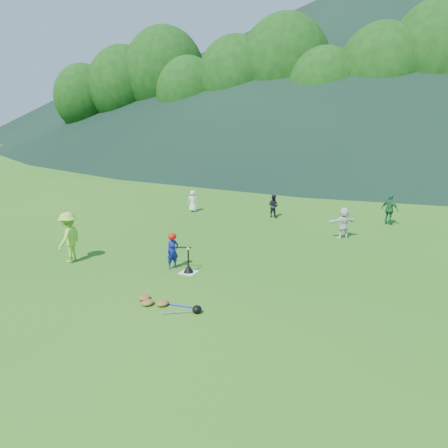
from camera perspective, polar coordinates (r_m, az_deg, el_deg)
name	(u,v)px	position (r m, az deg, el deg)	size (l,w,h in m)	color
ground	(189,273)	(12.89, -4.65, -6.36)	(120.00, 120.00, 0.00)	#216316
home_plate	(189,272)	(12.88, -4.65, -6.32)	(0.45, 0.45, 0.02)	silver
baseball	(188,249)	(12.65, -4.71, -3.23)	(0.08, 0.08, 0.08)	white
batter_child	(173,251)	(13.12, -6.72, -3.56)	(0.39, 0.26, 1.07)	navy
adult_coach	(69,237)	(14.41, -19.61, -1.62)	(1.02, 0.59, 1.59)	#97D73F
fielder_a	(193,201)	(20.76, -4.10, 3.01)	(0.50, 0.32, 1.02)	silver
fielder_b	(273,206)	(19.72, 6.45, 2.38)	(0.50, 0.39, 1.03)	black
fielder_c	(390,210)	(19.48, 20.83, 1.76)	(0.75, 0.31, 1.28)	#1E6437
fielder_d	(344,223)	(16.80, 15.34, 0.14)	(1.08, 0.35, 1.17)	white
batting_tee	(189,269)	(12.84, -4.66, -5.82)	(0.30, 0.30, 0.68)	black
batter_gear	(173,237)	(12.98, -6.69, -1.75)	(0.73, 0.26, 0.44)	red
equipment_pile	(162,303)	(10.83, -8.06, -10.20)	(1.80, 0.71, 0.19)	olive
outfield_fence	(348,160)	(39.15, 15.84, 8.02)	(70.07, 0.08, 1.33)	gray
tree_line	(366,73)	(44.87, 18.03, 18.21)	(70.04, 11.40, 14.82)	#382314
distant_hills	(358,59)	(93.91, 17.12, 19.95)	(155.00, 140.00, 32.00)	black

